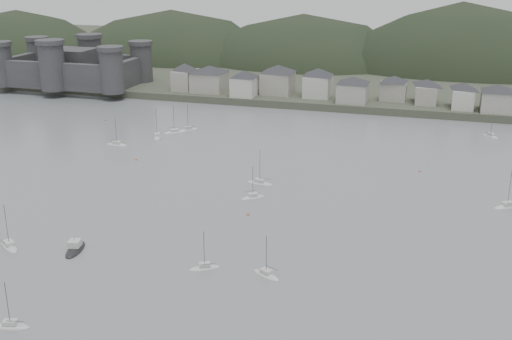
% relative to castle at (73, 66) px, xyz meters
% --- Properties ---
extents(far_shore_land, '(900.00, 250.00, 3.00)m').
position_rel_castle_xyz_m(far_shore_land, '(120.00, 115.20, -9.46)').
color(far_shore_land, '#383D2D').
rests_on(far_shore_land, ground).
extents(forested_ridge, '(851.55, 103.94, 102.57)m').
position_rel_castle_xyz_m(forested_ridge, '(124.83, 89.60, -22.25)').
color(forested_ridge, black).
rests_on(forested_ridge, ground).
extents(castle, '(66.00, 43.00, 20.00)m').
position_rel_castle_xyz_m(castle, '(0.00, 0.00, 0.00)').
color(castle, '#353437').
rests_on(castle, far_shore_land).
extents(waterfront_town, '(451.48, 28.46, 12.92)m').
position_rel_castle_xyz_m(waterfront_town, '(170.59, 3.54, -2.30)').
color(waterfront_town, gray).
rests_on(waterfront_town, far_shore_land).
extents(moored_fleet, '(259.18, 176.59, 12.89)m').
position_rel_castle_xyz_m(moored_fleet, '(92.38, -112.73, -10.79)').
color(moored_fleet, silver).
rests_on(moored_fleet, ground).
extents(motor_launch_far, '(4.71, 8.89, 4.01)m').
position_rel_castle_xyz_m(motor_launch_far, '(93.72, -149.57, -10.68)').
color(motor_launch_far, black).
rests_on(motor_launch_far, ground).
extents(mooring_buoys, '(170.57, 133.96, 0.70)m').
position_rel_castle_xyz_m(mooring_buoys, '(112.46, -120.39, -10.81)').
color(mooring_buoys, '#CC6744').
rests_on(mooring_buoys, ground).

